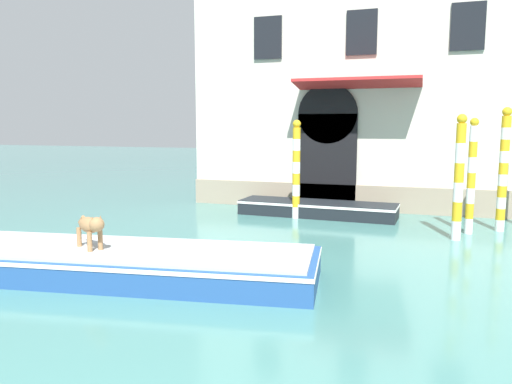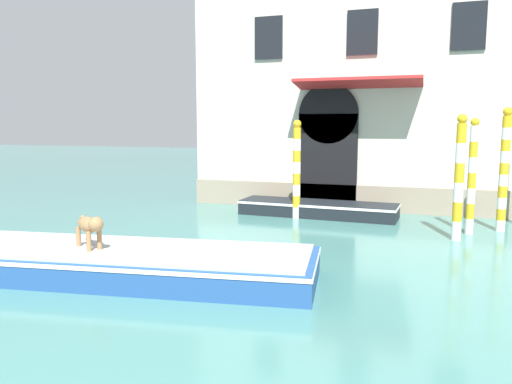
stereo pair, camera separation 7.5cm
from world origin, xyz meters
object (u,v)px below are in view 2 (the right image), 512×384
Objects in this scene: boat_foreground at (111,261)px; mooring_pole_1 at (459,177)px; dog_on_deck at (90,226)px; mooring_pole_4 at (472,176)px; mooring_pole_2 at (504,169)px; boat_moored_near_palazzo at (318,208)px; mooring_pole_0 at (297,169)px.

boat_foreground is 2.57× the size of mooring_pole_1.
mooring_pole_4 is (7.59, 6.94, 0.58)m from dog_on_deck.
mooring_pole_2 reaches higher than boat_foreground.
dog_on_deck is (-0.31, -0.22, 0.75)m from boat_foreground.
boat_moored_near_palazzo is 1.60× the size of mooring_pole_1.
boat_foreground is at bearing -137.26° from mooring_pole_4.
mooring_pole_1 reaches higher than boat_foreground.
mooring_pole_2 is 1.09× the size of mooring_pole_4.
dog_on_deck is 9.38m from mooring_pole_1.
mooring_pole_0 is at bearing 104.94° from dog_on_deck.
mooring_pole_1 is 0.94× the size of mooring_pole_2.
mooring_pole_1 is at bearing -26.03° from boat_moored_near_palazzo.
mooring_pole_1 is at bearing 71.38° from dog_on_deck.
mooring_pole_4 is at bearing 74.13° from dog_on_deck.
dog_on_deck is at bearing -106.73° from mooring_pole_0.
mooring_pole_2 is (1.29, 1.63, 0.11)m from mooring_pole_1.
dog_on_deck is at bearing -138.13° from mooring_pole_2.
mooring_pole_4 is at bearing -143.52° from mooring_pole_2.
mooring_pole_0 is 0.99× the size of mooring_pole_4.
dog_on_deck is 0.29× the size of mooring_pole_0.
mooring_pole_0 is at bearing 171.54° from mooring_pole_4.
dog_on_deck is at bearing -137.55° from mooring_pole_4.
mooring_pole_2 is (8.18, 7.39, 1.49)m from boat_foreground.
boat_foreground is 2.41× the size of mooring_pole_2.
mooring_pole_2 reaches higher than boat_moored_near_palazzo.
mooring_pole_2 is 1.13m from mooring_pole_4.
boat_foreground is at bearing -140.10° from mooring_pole_1.
mooring_pole_2 is (5.57, -0.73, 1.56)m from boat_moored_near_palazzo.
mooring_pole_1 is (4.28, -2.36, 1.45)m from boat_moored_near_palazzo.
boat_foreground is 9.09m from mooring_pole_1.
boat_moored_near_palazzo is 5.83m from mooring_pole_2.
mooring_pole_0 is (-0.60, -0.60, 1.39)m from boat_moored_near_palazzo.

